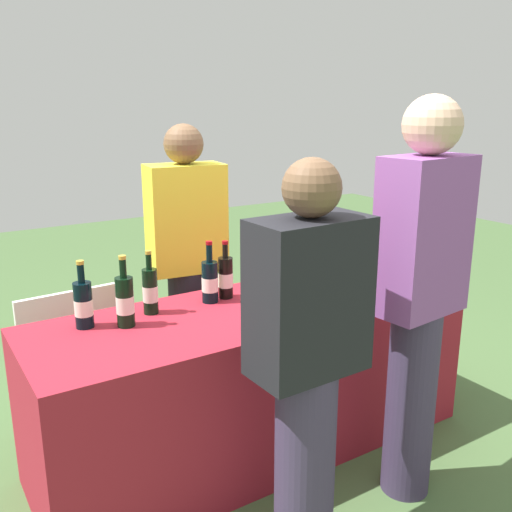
{
  "coord_description": "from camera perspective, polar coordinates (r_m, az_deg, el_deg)",
  "views": [
    {
      "loc": [
        -1.39,
        -2.18,
        1.72
      ],
      "look_at": [
        0.0,
        0.0,
        1.01
      ],
      "focal_mm": 40.12,
      "sensor_mm": 36.0,
      "label": 1
    }
  ],
  "objects": [
    {
      "name": "guest_1",
      "position": [
        2.48,
        15.98,
        -3.23
      ],
      "size": [
        0.41,
        0.25,
        1.74
      ],
      "rotation": [
        0.0,
        0.0,
        0.1
      ],
      "color": "#3F3351",
      "rests_on": "ground_plane"
    },
    {
      "name": "wine_glass_2",
      "position": [
        3.04,
        11.12,
        -1.56
      ],
      "size": [
        0.06,
        0.06,
        0.13
      ],
      "color": "silver",
      "rests_on": "tasting_table"
    },
    {
      "name": "wine_bottle_2",
      "position": [
        2.68,
        -10.51,
        -3.41
      ],
      "size": [
        0.07,
        0.07,
        0.3
      ],
      "color": "black",
      "rests_on": "tasting_table"
    },
    {
      "name": "wine_glass_0",
      "position": [
        2.67,
        2.98,
        -3.76
      ],
      "size": [
        0.07,
        0.07,
        0.12
      ],
      "color": "silver",
      "rests_on": "tasting_table"
    },
    {
      "name": "wine_glass_1",
      "position": [
        2.86,
        7.71,
        -2.19
      ],
      "size": [
        0.07,
        0.07,
        0.15
      ],
      "color": "silver",
      "rests_on": "tasting_table"
    },
    {
      "name": "wine_bottle_0",
      "position": [
        2.58,
        -16.83,
        -4.6
      ],
      "size": [
        0.08,
        0.08,
        0.3
      ],
      "color": "black",
      "rests_on": "tasting_table"
    },
    {
      "name": "wine_bottle_4",
      "position": [
        2.85,
        -3.05,
        -2.11
      ],
      "size": [
        0.07,
        0.07,
        0.29
      ],
      "color": "black",
      "rests_on": "tasting_table"
    },
    {
      "name": "wine_bottle_5",
      "position": [
        3.19,
        7.57,
        -0.17
      ],
      "size": [
        0.08,
        0.08,
        0.31
      ],
      "color": "black",
      "rests_on": "tasting_table"
    },
    {
      "name": "guest_0",
      "position": [
        2.12,
        5.15,
        -9.89
      ],
      "size": [
        0.43,
        0.24,
        1.54
      ],
      "rotation": [
        0.0,
        0.0,
        0.02
      ],
      "color": "#3F3351",
      "rests_on": "ground_plane"
    },
    {
      "name": "ground_plane",
      "position": [
        3.11,
        0.0,
        -18.35
      ],
      "size": [
        12.0,
        12.0,
        0.0
      ],
      "primitive_type": "plane",
      "color": "#476638"
    },
    {
      "name": "server_pouring",
      "position": [
        3.24,
        -6.87,
        -0.24
      ],
      "size": [
        0.44,
        0.28,
        1.6
      ],
      "rotation": [
        0.0,
        0.0,
        3.0
      ],
      "color": "black",
      "rests_on": "ground_plane"
    },
    {
      "name": "tasting_table",
      "position": [
        2.91,
        0.0,
        -12.08
      ],
      "size": [
        2.17,
        0.72,
        0.76
      ],
      "primitive_type": "cube",
      "color": "maroon",
      "rests_on": "ground_plane"
    },
    {
      "name": "menu_board",
      "position": [
        3.36,
        -17.76,
        -9.3
      ],
      "size": [
        0.56,
        0.06,
        0.73
      ],
      "primitive_type": "cube",
      "rotation": [
        0.0,
        0.0,
        0.06
      ],
      "color": "white",
      "rests_on": "ground_plane"
    },
    {
      "name": "wine_bottle_3",
      "position": [
        2.79,
        -4.62,
        -2.5
      ],
      "size": [
        0.08,
        0.08,
        0.31
      ],
      "color": "black",
      "rests_on": "tasting_table"
    },
    {
      "name": "wine_bottle_1",
      "position": [
        2.55,
        -12.94,
        -4.39
      ],
      "size": [
        0.08,
        0.08,
        0.32
      ],
      "color": "black",
      "rests_on": "tasting_table"
    }
  ]
}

